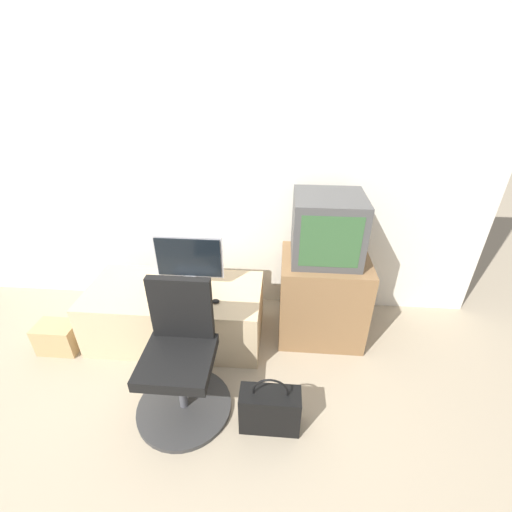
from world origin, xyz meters
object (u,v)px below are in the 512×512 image
object	(u,v)px
keyboard	(182,300)
handbag	(270,409)
main_monitor	(189,263)
cardboard_box_lower	(59,337)
mouse	(216,301)
office_chair	(181,365)
crt_tv	(327,228)

from	to	relation	value
keyboard	handbag	world-z (taller)	keyboard
keyboard	main_monitor	bearing A→B (deg)	86.65
cardboard_box_lower	handbag	world-z (taller)	handbag
mouse	cardboard_box_lower	distance (m)	1.23
keyboard	handbag	bearing A→B (deg)	-42.63
cardboard_box_lower	handbag	bearing A→B (deg)	-17.43
main_monitor	cardboard_box_lower	size ratio (longest dim) A/B	1.71
main_monitor	mouse	bearing A→B (deg)	-43.72
keyboard	office_chair	bearing A→B (deg)	-77.13
office_chair	handbag	distance (m)	0.58
main_monitor	mouse	world-z (taller)	main_monitor
cardboard_box_lower	crt_tv	bearing A→B (deg)	11.16
keyboard	crt_tv	xyz separation A→B (m)	(0.98, 0.29, 0.46)
main_monitor	cardboard_box_lower	xyz separation A→B (m)	(-0.96, -0.30, -0.51)
main_monitor	mouse	xyz separation A→B (m)	(0.22, -0.21, -0.17)
crt_tv	office_chair	bearing A→B (deg)	-138.75
handbag	crt_tv	bearing A→B (deg)	69.03
crt_tv	main_monitor	bearing A→B (deg)	-175.51
crt_tv	office_chair	xyz separation A→B (m)	(-0.87, -0.76, -0.57)
crt_tv	keyboard	bearing A→B (deg)	-163.68
keyboard	handbag	size ratio (longest dim) A/B	0.84
office_chair	mouse	bearing A→B (deg)	74.97
main_monitor	handbag	distance (m)	1.13
mouse	keyboard	bearing A→B (deg)	179.28
main_monitor	office_chair	size ratio (longest dim) A/B	0.58
crt_tv	handbag	xyz separation A→B (m)	(-0.34, -0.88, -0.75)
crt_tv	cardboard_box_lower	size ratio (longest dim) A/B	1.62
office_chair	cardboard_box_lower	size ratio (longest dim) A/B	2.96
keyboard	mouse	xyz separation A→B (m)	(0.24, -0.00, 0.01)
office_chair	cardboard_box_lower	world-z (taller)	office_chair
crt_tv	office_chair	distance (m)	1.29
office_chair	main_monitor	bearing A→B (deg)	97.99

